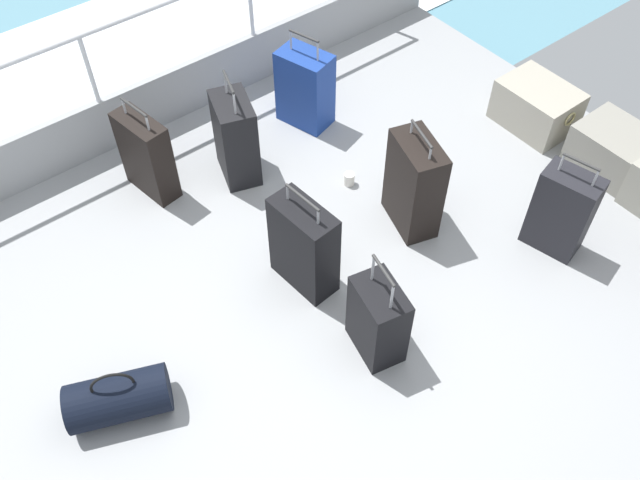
# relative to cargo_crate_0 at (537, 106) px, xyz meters

# --- Properties ---
(ground_plane) EXTENTS (4.40, 5.20, 0.06)m
(ground_plane) POSITION_rel_cargo_crate_0_xyz_m (0.30, -2.12, -0.21)
(ground_plane) COLOR #939699
(gunwale_port) EXTENTS (0.06, 5.20, 0.45)m
(gunwale_port) POSITION_rel_cargo_crate_0_xyz_m (-1.87, -2.12, 0.05)
(gunwale_port) COLOR #939699
(gunwale_port) RESTS_ON ground_plane
(railing_port) EXTENTS (0.04, 4.20, 1.02)m
(railing_port) POSITION_rel_cargo_crate_0_xyz_m (-1.87, -2.12, 0.60)
(railing_port) COLOR silver
(railing_port) RESTS_ON ground_plane
(sea_wake) EXTENTS (12.00, 12.00, 0.01)m
(sea_wake) POSITION_rel_cargo_crate_0_xyz_m (-3.30, -2.12, -0.52)
(sea_wake) COLOR #598C9E
(sea_wake) RESTS_ON ground_plane
(cargo_crate_0) EXTENTS (0.63, 0.44, 0.36)m
(cargo_crate_0) POSITION_rel_cargo_crate_0_xyz_m (0.00, 0.00, 0.00)
(cargo_crate_0) COLOR #9E9989
(cargo_crate_0) RESTS_ON ground_plane
(cargo_crate_1) EXTENTS (0.66, 0.45, 0.34)m
(cargo_crate_1) POSITION_rel_cargo_crate_0_xyz_m (0.72, 0.06, -0.01)
(cargo_crate_1) COLOR gray
(cargo_crate_1) RESTS_ON ground_plane
(suitcase_0) EXTENTS (0.46, 0.37, 0.85)m
(suitcase_0) POSITION_rel_cargo_crate_0_xyz_m (-1.01, -2.18, 0.15)
(suitcase_0) COLOR black
(suitcase_0) RESTS_ON ground_plane
(suitcase_1) EXTENTS (0.47, 0.36, 0.80)m
(suitcase_1) POSITION_rel_cargo_crate_0_xyz_m (-1.18, -1.42, 0.14)
(suitcase_1) COLOR navy
(suitcase_1) RESTS_ON ground_plane
(suitcase_2) EXTENTS (0.46, 0.25, 0.79)m
(suitcase_2) POSITION_rel_cargo_crate_0_xyz_m (0.10, -2.41, 0.16)
(suitcase_2) COLOR black
(suitcase_2) RESTS_ON ground_plane
(suitcase_3) EXTENTS (0.42, 0.30, 0.78)m
(suitcase_3) POSITION_rel_cargo_crate_0_xyz_m (0.91, -0.88, 0.14)
(suitcase_3) COLOR black
(suitcase_3) RESTS_ON ground_plane
(suitcase_4) EXTENTS (0.49, 0.36, 0.82)m
(suitcase_4) POSITION_rel_cargo_crate_0_xyz_m (0.15, -1.51, 0.18)
(suitcase_4) COLOR black
(suitcase_4) RESTS_ON ground_plane
(suitcase_5) EXTENTS (0.40, 0.31, 0.77)m
(suitcase_5) POSITION_rel_cargo_crate_0_xyz_m (0.78, -2.38, 0.10)
(suitcase_5) COLOR black
(suitcase_5) RESTS_ON ground_plane
(suitcase_6) EXTENTS (0.45, 0.25, 0.77)m
(suitcase_6) POSITION_rel_cargo_crate_0_xyz_m (-1.26, -2.78, 0.14)
(suitcase_6) COLOR black
(suitcase_6) RESTS_ON ground_plane
(duffel_bag) EXTENTS (0.48, 0.63, 0.41)m
(duffel_bag) POSITION_rel_cargo_crate_0_xyz_m (0.21, -3.81, -0.04)
(duffel_bag) COLOR black
(duffel_bag) RESTS_ON ground_plane
(paper_cup) EXTENTS (0.08, 0.08, 0.10)m
(paper_cup) POSITION_rel_cargo_crate_0_xyz_m (-0.39, -1.61, -0.13)
(paper_cup) COLOR white
(paper_cup) RESTS_ON ground_plane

